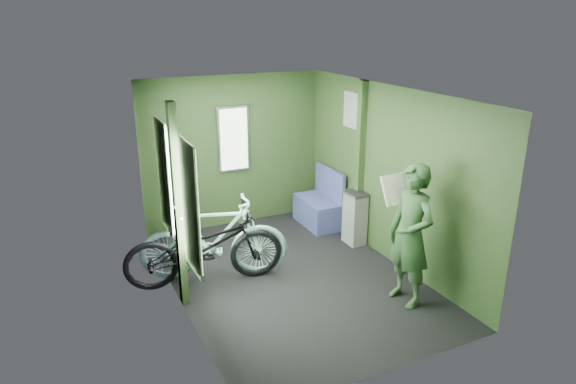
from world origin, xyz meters
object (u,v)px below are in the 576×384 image
object	(u,v)px
bicycle_black	(206,283)
passenger	(411,235)
bench_seat	(319,209)
bicycle_mint	(216,278)
waste_box	(355,218)

from	to	relation	value
bicycle_black	passenger	size ratio (longest dim) A/B	1.17
bench_seat	passenger	bearing A→B (deg)	-93.96
bicycle_mint	waste_box	bearing A→B (deg)	-68.97
bicycle_mint	passenger	xyz separation A→B (m)	(1.80, -1.45, 0.82)
bicycle_black	bench_seat	size ratio (longest dim) A/B	2.15
waste_box	bench_seat	distance (m)	0.84
bicycle_black	bench_seat	world-z (taller)	bench_seat
passenger	bench_seat	world-z (taller)	passenger
bicycle_black	waste_box	xyz separation A→B (m)	(2.27, 0.21, 0.39)
bicycle_black	passenger	world-z (taller)	passenger
passenger	waste_box	xyz separation A→B (m)	(0.32, 1.59, -0.43)
bicycle_mint	waste_box	xyz separation A→B (m)	(2.13, 0.14, 0.39)
waste_box	bench_seat	bearing A→B (deg)	97.98
passenger	waste_box	distance (m)	1.68
bicycle_mint	passenger	world-z (taller)	passenger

